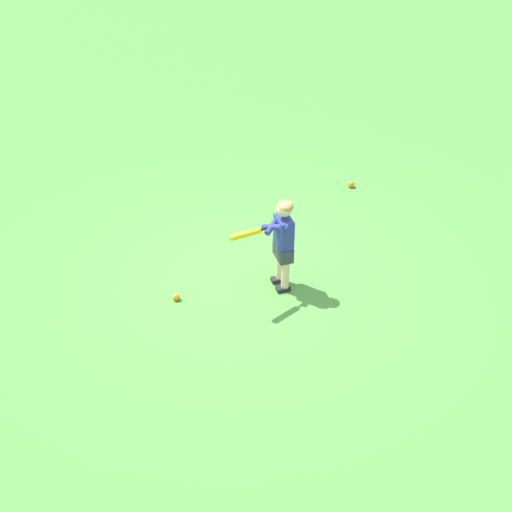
{
  "coord_description": "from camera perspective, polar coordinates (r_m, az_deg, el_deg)",
  "views": [
    {
      "loc": [
        -5.68,
        1.24,
        4.45
      ],
      "look_at": [
        -0.18,
        -0.07,
        0.45
      ],
      "focal_mm": 45.63,
      "sensor_mm": 36.0,
      "label": 1
    }
  ],
  "objects": [
    {
      "name": "ground_plane",
      "position": [
        7.32,
        -0.86,
        -2.15
      ],
      "size": [
        40.0,
        40.0,
        0.0
      ],
      "primitive_type": "plane",
      "color": "#519942"
    },
    {
      "name": "child_batter",
      "position": [
        6.86,
        2.21,
        1.63
      ],
      "size": [
        0.41,
        0.73,
        1.08
      ],
      "color": "#232328",
      "rests_on": "ground"
    },
    {
      "name": "play_ball_near_batter",
      "position": [
        9.18,
        8.34,
        6.25
      ],
      "size": [
        0.09,
        0.09,
        0.09
      ],
      "primitive_type": "sphere",
      "color": "orange",
      "rests_on": "ground"
    },
    {
      "name": "play_ball_by_bucket",
      "position": [
        7.07,
        -7.01,
        -3.59
      ],
      "size": [
        0.08,
        0.08,
        0.08
      ],
      "primitive_type": "sphere",
      "color": "orange",
      "rests_on": "ground"
    }
  ]
}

